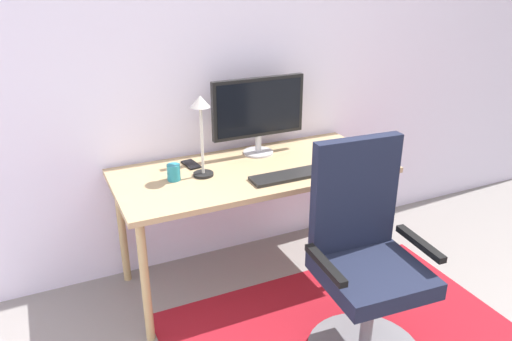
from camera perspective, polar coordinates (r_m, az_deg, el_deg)
wall_back at (r=3.03m, az=-2.33°, el=13.60°), size 6.00×0.10×2.60m
desk at (r=2.82m, az=-0.30°, el=-0.98°), size 1.54×0.69×0.71m
monitor at (r=2.93m, az=0.28°, el=6.93°), size 0.57×0.18×0.46m
keyboard at (r=2.69m, az=3.82°, el=-0.58°), size 0.43×0.13×0.02m
computer_mouse at (r=2.88m, az=9.46°, el=0.99°), size 0.06×0.10×0.03m
coffee_cup at (r=2.67m, az=-9.38°, el=-0.21°), size 0.07×0.07×0.09m
cell_phone at (r=2.86m, az=-7.42°, el=0.69°), size 0.09×0.15×0.01m
desk_lamp at (r=2.61m, az=-6.29°, el=5.72°), size 0.11×0.11×0.44m
office_chair at (r=2.42m, az=12.23°, el=-11.94°), size 0.55×0.55×1.07m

